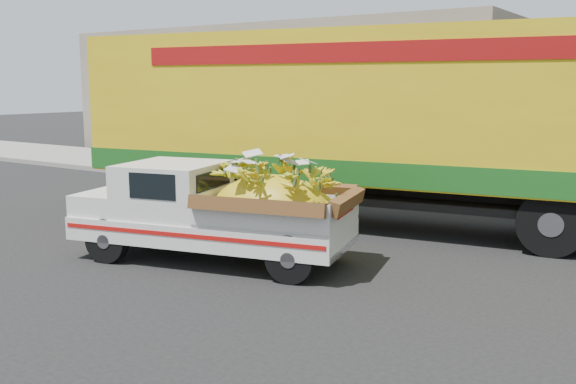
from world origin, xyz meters
The scene contains 6 objects.
ground centered at (0.00, 0.00, 0.00)m, with size 100.00×100.00×0.00m, color black.
curb centered at (0.00, 6.96, 0.07)m, with size 60.00×0.25×0.15m, color gray.
sidewalk centered at (0.00, 9.06, 0.07)m, with size 60.00×4.00×0.14m, color gray.
building_left centered at (-8.00, 14.96, 2.50)m, with size 18.00×6.00×5.00m, color gray.
pickup_truck centered at (0.38, 0.83, 0.83)m, with size 4.65×2.57×1.55m.
semi_trailer centered at (0.91, 4.51, 2.12)m, with size 12.07×4.28×3.80m.
Camera 1 is at (6.60, -6.87, 2.78)m, focal length 40.00 mm.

